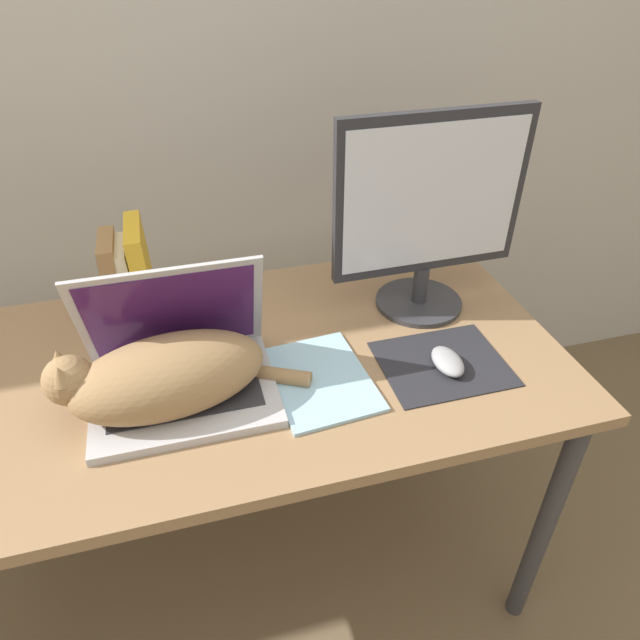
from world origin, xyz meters
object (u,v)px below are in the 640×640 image
(laptop, at_px, (181,368))
(cat, at_px, (163,376))
(computer_mouse, at_px, (448,361))
(book_row, at_px, (129,275))
(notepad, at_px, (320,379))
(external_monitor, at_px, (429,212))
(webcam, at_px, (228,273))

(laptop, distance_m, cat, 0.06)
(computer_mouse, bearing_deg, book_row, 148.32)
(computer_mouse, relative_size, book_row, 0.44)
(notepad, bearing_deg, cat, 178.09)
(computer_mouse, distance_m, notepad, 0.27)
(notepad, bearing_deg, computer_mouse, -7.04)
(cat, bearing_deg, book_row, 98.95)
(cat, bearing_deg, laptop, 51.18)
(computer_mouse, height_order, book_row, book_row)
(laptop, xyz_separation_m, book_row, (-0.09, 0.29, 0.05))
(laptop, bearing_deg, computer_mouse, -8.98)
(cat, relative_size, computer_mouse, 5.01)
(external_monitor, bearing_deg, notepad, -146.16)
(book_row, xyz_separation_m, notepad, (0.35, -0.35, -0.10))
(cat, height_order, external_monitor, external_monitor)
(external_monitor, distance_m, book_row, 0.68)
(webcam, bearing_deg, book_row, -168.11)
(cat, bearing_deg, notepad, -1.91)
(laptop, height_order, cat, laptop)
(book_row, height_order, webcam, book_row)
(cat, bearing_deg, webcam, 66.00)
(computer_mouse, relative_size, webcam, 1.37)
(notepad, bearing_deg, external_monitor, 33.84)
(external_monitor, bearing_deg, book_row, 167.63)
(laptop, relative_size, notepad, 1.29)
(laptop, height_order, notepad, laptop)
(cat, xyz_separation_m, webcam, (0.17, 0.38, -0.03))
(cat, height_order, notepad, cat)
(external_monitor, distance_m, webcam, 0.51)
(laptop, relative_size, computer_mouse, 3.61)
(computer_mouse, bearing_deg, external_monitor, 80.63)
(laptop, relative_size, webcam, 4.95)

